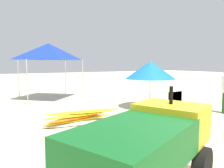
# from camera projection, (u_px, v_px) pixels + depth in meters

# --- Properties ---
(ground) EXTENTS (80.00, 80.00, 0.00)m
(ground) POSITION_uv_depth(u_px,v_px,m) (203.00, 149.00, 4.78)
(ground) COLOR beige
(utility_cart) EXTENTS (2.81, 2.09, 1.50)m
(utility_cart) POSITION_uv_depth(u_px,v_px,m) (148.00, 142.00, 3.04)
(utility_cart) COLOR #146023
(utility_cart) RESTS_ON ground
(stacked_plastic_chairs) EXTENTS (0.48, 0.48, 1.20)m
(stacked_plastic_chairs) POSITION_uv_depth(u_px,v_px,m) (172.00, 106.00, 6.12)
(stacked_plastic_chairs) COLOR white
(stacked_plastic_chairs) RESTS_ON ground
(surfboard_pile) EXTENTS (2.51, 0.76, 0.40)m
(surfboard_pile) POSITION_uv_depth(u_px,v_px,m) (79.00, 118.00, 6.78)
(surfboard_pile) COLOR white
(surfboard_pile) RESTS_ON ground
(popup_canopy) EXTENTS (2.77, 2.77, 2.94)m
(popup_canopy) POSITION_uv_depth(u_px,v_px,m) (49.00, 52.00, 11.55)
(popup_canopy) COLOR #B2B2B7
(popup_canopy) RESTS_ON ground
(beach_umbrella_left) EXTENTS (2.11, 2.11, 1.97)m
(beach_umbrella_left) POSITION_uv_depth(u_px,v_px,m) (150.00, 70.00, 9.17)
(beach_umbrella_left) COLOR beige
(beach_umbrella_left) RESTS_ON ground
(cooler_box) EXTENTS (0.51, 0.32, 0.35)m
(cooler_box) POSITION_uv_depth(u_px,v_px,m) (143.00, 132.00, 5.39)
(cooler_box) COLOR red
(cooler_box) RESTS_ON ground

